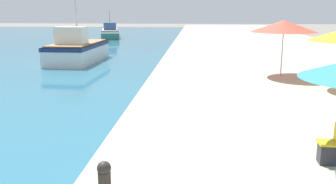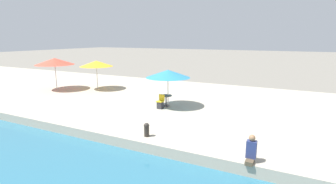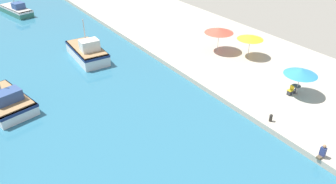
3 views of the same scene
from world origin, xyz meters
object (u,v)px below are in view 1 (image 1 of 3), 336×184
at_px(mooring_bollard, 104,177).
at_px(cafe_chair_left, 328,150).
at_px(cafe_umbrella_striped, 284,26).
at_px(fishing_boat_far, 77,50).
at_px(fishing_boat_distant, 110,32).

bearing_deg(mooring_bollard, cafe_chair_left, 21.18).
bearing_deg(cafe_umbrella_striped, fishing_boat_far, 150.54).
distance_m(fishing_boat_far, fishing_boat_distant, 22.70).
bearing_deg(fishing_boat_distant, fishing_boat_far, -95.99).
bearing_deg(cafe_chair_left, fishing_boat_distant, 22.41).
height_order(fishing_boat_far, cafe_umbrella_striped, fishing_boat_far).
bearing_deg(cafe_umbrella_striped, cafe_chair_left, -96.91).
height_order(cafe_umbrella_striped, mooring_bollard, cafe_umbrella_striped).
distance_m(fishing_boat_distant, cafe_chair_left, 43.53).
distance_m(fishing_boat_far, cafe_umbrella_striped, 15.05).
bearing_deg(fishing_boat_far, cafe_umbrella_striped, -27.61).
relative_size(fishing_boat_far, cafe_chair_left, 7.41).
distance_m(cafe_chair_left, mooring_bollard, 4.95).
bearing_deg(fishing_boat_distant, cafe_chair_left, -83.72).
distance_m(cafe_umbrella_striped, mooring_bollard, 14.47).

